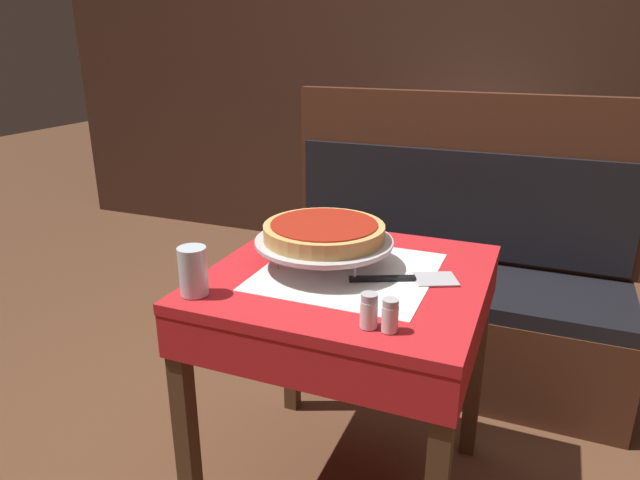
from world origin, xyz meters
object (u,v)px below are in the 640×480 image
Objects in this scene: pizza_server at (408,279)px; salt_shaker at (369,311)px; pizza_pan_stand at (324,243)px; dining_table_front at (347,304)px; dining_table_rear at (467,175)px; booth_bench at (444,298)px; water_glass_near at (193,271)px; condiment_caddy at (458,147)px; deep_dish_pizza at (324,231)px; pepper_shaker at (390,315)px.

pizza_server is 3.50× the size of salt_shaker.
pizza_pan_stand is at bearing 127.35° from salt_shaker.
dining_table_rear is at bearing 87.45° from dining_table_front.
dining_table_front is 2.69× the size of pizza_server.
booth_bench is 11.72× the size of water_glass_near.
dining_table_front is at bearing -99.18° from booth_bench.
pizza_pan_stand is at bearing 178.14° from pizza_server.
pizza_server is at bearing -1.86° from pizza_pan_stand.
dining_table_rear is at bearing 92.07° from salt_shaker.
deep_dish_pizza is at bearing -92.74° from condiment_caddy.
dining_table_rear is at bearing 93.10° from pizza_server.
dining_table_rear is at bearing 94.00° from booth_bench.
salt_shaker reaches higher than pepper_shaker.
water_glass_near is 0.51m from pepper_shaker.
pizza_pan_stand is at bearing 173.17° from dining_table_front.
condiment_caddy is at bearing 89.72° from dining_table_front.
salt_shaker is (0.23, -0.30, -0.03)m from pizza_pan_stand.
pizza_pan_stand is 1.14× the size of deep_dish_pizza.
condiment_caddy is at bearing 93.96° from salt_shaker.
pizza_pan_stand is 3.11× the size of water_glass_near.
salt_shaker reaches higher than pizza_server.
water_glass_near is at bearing 179.93° from pepper_shaker.
salt_shaker is at bearing -0.07° from water_glass_near.
pizza_pan_stand is 0.41m from pepper_shaker.
deep_dish_pizza is 2.72× the size of water_glass_near.
water_glass_near is at bearing 179.93° from salt_shaker.
pepper_shaker reaches higher than pizza_server.
condiment_caddy is (-0.07, 0.03, 0.14)m from dining_table_rear.
salt_shaker is at bearing -52.65° from pizza_pan_stand.
pizza_pan_stand is (-0.21, -0.85, 0.51)m from booth_bench.
pizza_pan_stand reaches higher than dining_table_front.
deep_dish_pizza is at bearing -95.06° from dining_table_rear.
deep_dish_pizza is at bearing 132.82° from pepper_shaker.
pizza_pan_stand is 5.08× the size of pepper_shaker.
salt_shaker is at bearing -86.04° from condiment_caddy.
deep_dish_pizza is 1.19× the size of pizza_server.
dining_table_front is at bearing -6.83° from pizza_pan_stand.
condiment_caddy is (-0.14, 2.06, 0.00)m from salt_shaker.
dining_table_front is 0.99× the size of dining_table_rear.
pizza_server is at bearing -86.90° from dining_table_rear.
pizza_server is 0.56m from water_glass_near.
salt_shaker is 0.52× the size of condiment_caddy.
pepper_shaker is (0.03, -0.29, 0.03)m from pizza_server.
dining_table_front is at bearing -90.28° from condiment_caddy.
pizza_server reaches higher than dining_table_rear.
water_glass_near is (-0.45, -1.15, 0.50)m from booth_bench.
dining_table_rear is 2.03m from pepper_shaker.
dining_table_rear is 0.16m from condiment_caddy.
pizza_pan_stand is 0.37m from salt_shaker.
pizza_pan_stand reaches higher than pizza_server.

